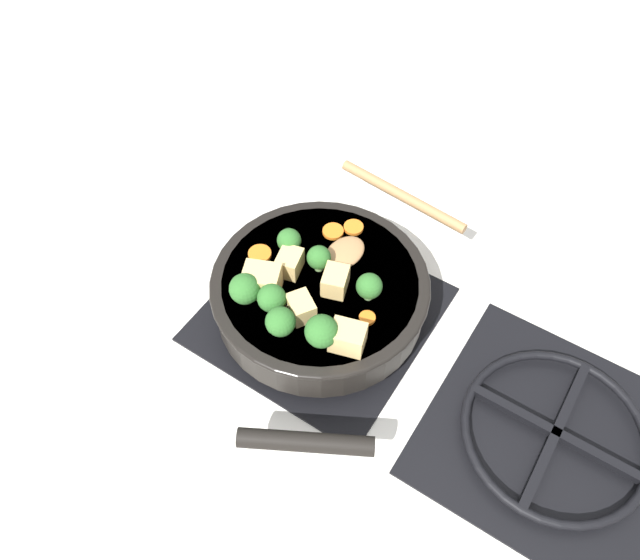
# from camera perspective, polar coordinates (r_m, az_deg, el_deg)

# --- Properties ---
(ground_plane) EXTENTS (2.40, 2.40, 0.00)m
(ground_plane) POSITION_cam_1_polar(r_m,az_deg,el_deg) (0.93, 0.00, -3.17)
(ground_plane) COLOR white
(front_burner_grate) EXTENTS (0.31, 0.31, 0.03)m
(front_burner_grate) POSITION_cam_1_polar(r_m,az_deg,el_deg) (0.92, 0.00, -2.76)
(front_burner_grate) COLOR black
(front_burner_grate) RESTS_ON ground_plane
(rear_burner_grate) EXTENTS (0.31, 0.31, 0.03)m
(rear_burner_grate) POSITION_cam_1_polar(r_m,az_deg,el_deg) (0.88, 20.58, -13.18)
(rear_burner_grate) COLOR black
(rear_burner_grate) RESTS_ON ground_plane
(skillet_pan) EXTENTS (0.41, 0.34, 0.06)m
(skillet_pan) POSITION_cam_1_polar(r_m,az_deg,el_deg) (0.88, -0.01, -1.13)
(skillet_pan) COLOR black
(skillet_pan) RESTS_ON front_burner_grate
(wooden_spoon) EXTENTS (0.20, 0.22, 0.02)m
(wooden_spoon) POSITION_cam_1_polar(r_m,az_deg,el_deg) (0.93, 5.28, 5.48)
(wooden_spoon) COLOR #A87A4C
(wooden_spoon) RESTS_ON skillet_pan
(tofu_cube_center_large) EXTENTS (0.05, 0.04, 0.03)m
(tofu_cube_center_large) POSITION_cam_1_polar(r_m,az_deg,el_deg) (0.84, 1.47, -0.00)
(tofu_cube_center_large) COLOR #DBB770
(tofu_cube_center_large) RESTS_ON skillet_pan
(tofu_cube_near_handle) EXTENTS (0.06, 0.06, 0.04)m
(tofu_cube_near_handle) POSITION_cam_1_polar(r_m,az_deg,el_deg) (0.84, -5.33, -0.07)
(tofu_cube_near_handle) COLOR #DBB770
(tofu_cube_near_handle) RESTS_ON skillet_pan
(tofu_cube_east_chunk) EXTENTS (0.05, 0.05, 0.03)m
(tofu_cube_east_chunk) POSITION_cam_1_polar(r_m,az_deg,el_deg) (0.82, -1.75, -2.54)
(tofu_cube_east_chunk) COLOR #DBB770
(tofu_cube_east_chunk) RESTS_ON skillet_pan
(tofu_cube_west_chunk) EXTENTS (0.05, 0.05, 0.04)m
(tofu_cube_west_chunk) POSITION_cam_1_polar(r_m,az_deg,el_deg) (0.79, 2.56, -5.26)
(tofu_cube_west_chunk) COLOR #DBB770
(tofu_cube_west_chunk) RESTS_ON skillet_pan
(tofu_cube_back_piece) EXTENTS (0.05, 0.04, 0.03)m
(tofu_cube_back_piece) POSITION_cam_1_polar(r_m,az_deg,el_deg) (0.86, -2.81, 1.60)
(tofu_cube_back_piece) COLOR #DBB770
(tofu_cube_back_piece) RESTS_ON skillet_pan
(broccoli_floret_near_spoon) EXTENTS (0.04, 0.04, 0.05)m
(broccoli_floret_near_spoon) POSITION_cam_1_polar(r_m,az_deg,el_deg) (0.78, 0.14, -4.72)
(broccoli_floret_near_spoon) COLOR #709956
(broccoli_floret_near_spoon) RESTS_ON skillet_pan
(broccoli_floret_center_top) EXTENTS (0.04, 0.04, 0.05)m
(broccoli_floret_center_top) POSITION_cam_1_polar(r_m,az_deg,el_deg) (0.79, -3.64, -3.85)
(broccoli_floret_center_top) COLOR #709956
(broccoli_floret_center_top) RESTS_ON skillet_pan
(broccoli_floret_east_rim) EXTENTS (0.04, 0.04, 0.05)m
(broccoli_floret_east_rim) POSITION_cam_1_polar(r_m,az_deg,el_deg) (0.83, -6.89, -0.82)
(broccoli_floret_east_rim) COLOR #709956
(broccoli_floret_east_rim) RESTS_ON skillet_pan
(broccoli_floret_west_rim) EXTENTS (0.03, 0.03, 0.04)m
(broccoli_floret_west_rim) POSITION_cam_1_polar(r_m,az_deg,el_deg) (0.88, -2.85, 3.61)
(broccoli_floret_west_rim) COLOR #709956
(broccoli_floret_west_rim) RESTS_ON skillet_pan
(broccoli_floret_north_edge) EXTENTS (0.03, 0.03, 0.04)m
(broccoli_floret_north_edge) POSITION_cam_1_polar(r_m,az_deg,el_deg) (0.86, -0.11, 2.04)
(broccoli_floret_north_edge) COLOR #709956
(broccoli_floret_north_edge) RESTS_ON skillet_pan
(broccoli_floret_south_cluster) EXTENTS (0.04, 0.04, 0.04)m
(broccoli_floret_south_cluster) POSITION_cam_1_polar(r_m,az_deg,el_deg) (0.83, 4.52, -0.59)
(broccoli_floret_south_cluster) COLOR #709956
(broccoli_floret_south_cluster) RESTS_ON skillet_pan
(broccoli_floret_mid_floret) EXTENTS (0.04, 0.04, 0.05)m
(broccoli_floret_mid_floret) POSITION_cam_1_polar(r_m,az_deg,el_deg) (0.82, -4.44, -1.68)
(broccoli_floret_mid_floret) COLOR #709956
(broccoli_floret_mid_floret) RESTS_ON skillet_pan
(carrot_slice_orange_thin) EXTENTS (0.03, 0.03, 0.01)m
(carrot_slice_orange_thin) POSITION_cam_1_polar(r_m,az_deg,el_deg) (0.92, 1.20, 4.47)
(carrot_slice_orange_thin) COLOR orange
(carrot_slice_orange_thin) RESTS_ON skillet_pan
(carrot_slice_near_center) EXTENTS (0.03, 0.03, 0.01)m
(carrot_slice_near_center) POSITION_cam_1_polar(r_m,az_deg,el_deg) (0.89, -5.53, 2.39)
(carrot_slice_near_center) COLOR orange
(carrot_slice_near_center) RESTS_ON skillet_pan
(carrot_slice_edge_slice) EXTENTS (0.02, 0.02, 0.01)m
(carrot_slice_edge_slice) POSITION_cam_1_polar(r_m,az_deg,el_deg) (0.83, 4.34, -3.48)
(carrot_slice_edge_slice) COLOR orange
(carrot_slice_edge_slice) RESTS_ON skillet_pan
(carrot_slice_under_broccoli) EXTENTS (0.03, 0.03, 0.01)m
(carrot_slice_under_broccoli) POSITION_cam_1_polar(r_m,az_deg,el_deg) (0.92, 3.08, 4.83)
(carrot_slice_under_broccoli) COLOR orange
(carrot_slice_under_broccoli) RESTS_ON skillet_pan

